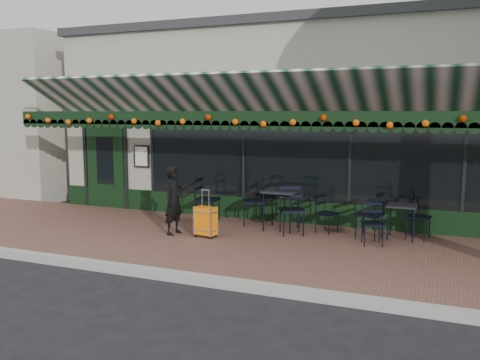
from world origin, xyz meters
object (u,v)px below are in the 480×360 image
at_px(chair_a_left, 369,215).
at_px(chair_b_left, 254,202).
at_px(suitcase, 206,221).
at_px(chair_b_front, 292,211).
at_px(woman, 174,200).
at_px(chair_solo, 208,200).
at_px(cafe_table_a, 402,208).
at_px(chair_a_front, 372,224).
at_px(cafe_table_b, 281,194).
at_px(chair_b_right, 327,214).
at_px(chair_a_right, 418,218).

distance_m(chair_a_left, chair_b_left, 2.51).
distance_m(suitcase, chair_b_front, 1.73).
relative_size(woman, chair_solo, 1.40).
bearing_deg(chair_b_left, chair_solo, -108.75).
height_order(cafe_table_a, chair_solo, chair_solo).
bearing_deg(cafe_table_a, chair_a_front, -124.95).
xyz_separation_m(cafe_table_b, chair_solo, (-1.76, 0.15, -0.26)).
relative_size(woman, chair_b_left, 1.36).
bearing_deg(suitcase, cafe_table_b, 55.72).
relative_size(chair_a_left, chair_b_front, 0.96).
height_order(chair_b_front, chair_solo, chair_solo).
xyz_separation_m(woman, chair_solo, (0.11, 1.32, -0.20)).
height_order(suitcase, chair_b_right, suitcase).
xyz_separation_m(suitcase, chair_a_front, (3.10, 0.62, 0.08)).
bearing_deg(chair_b_left, cafe_table_a, 66.64).
xyz_separation_m(cafe_table_a, chair_solo, (-4.15, 0.04, -0.12)).
height_order(woman, chair_a_left, woman).
bearing_deg(chair_a_right, woman, 120.05).
distance_m(cafe_table_b, chair_a_right, 2.72).
distance_m(cafe_table_b, chair_b_right, 1.02).
relative_size(woman, cafe_table_b, 1.64).
relative_size(cafe_table_b, chair_b_front, 0.87).
bearing_deg(chair_a_left, chair_a_right, 123.86).
bearing_deg(chair_a_left, chair_b_left, -82.63).
height_order(cafe_table_b, chair_a_left, chair_a_left).
distance_m(woman, cafe_table_b, 2.21).
xyz_separation_m(suitcase, cafe_table_a, (3.56, 1.28, 0.29)).
xyz_separation_m(cafe_table_a, chair_a_right, (0.30, 0.13, -0.19)).
relative_size(chair_a_left, chair_a_front, 1.18).
bearing_deg(chair_a_right, cafe_table_b, 107.92).
bearing_deg(chair_b_left, woman, -62.35).
relative_size(woman, chair_a_front, 1.75).
bearing_deg(cafe_table_a, chair_solo, 179.41).
height_order(woman, suitcase, woman).
distance_m(chair_a_left, chair_b_front, 1.50).
bearing_deg(chair_a_left, suitcase, -55.97).
bearing_deg(suitcase, chair_b_front, 40.49).
distance_m(woman, suitcase, 0.79).
bearing_deg(chair_b_right, chair_b_left, 109.11).
xyz_separation_m(chair_a_left, chair_a_right, (0.88, 0.32, -0.05)).
height_order(woman, chair_a_front, woman).
height_order(woman, chair_a_right, woman).
bearing_deg(chair_b_front, woman, 173.52).
xyz_separation_m(chair_a_left, chair_b_front, (-1.49, -0.23, 0.02)).
bearing_deg(chair_a_left, chair_b_front, -67.19).
xyz_separation_m(cafe_table_b, chair_a_left, (1.81, -0.08, -0.29)).
bearing_deg(chair_b_front, suitcase, -177.97).
height_order(chair_a_right, chair_b_front, chair_b_front).
xyz_separation_m(cafe_table_a, chair_a_left, (-0.58, -0.19, -0.14)).
bearing_deg(chair_a_front, chair_solo, 152.62).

